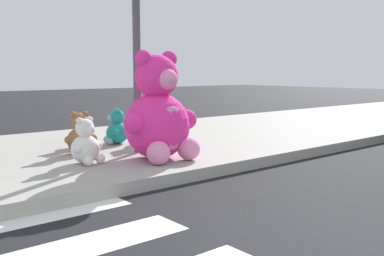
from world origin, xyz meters
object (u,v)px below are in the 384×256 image
at_px(plush_teal, 116,130).
at_px(plush_tan, 151,125).
at_px(plush_white, 86,145).
at_px(plush_brown, 80,137).
at_px(plush_pink_large, 159,116).
at_px(sign_pole, 136,32).
at_px(plush_red, 81,134).

height_order(plush_teal, plush_tan, plush_tan).
bearing_deg(plush_white, plush_brown, 70.32).
height_order(plush_pink_large, plush_tan, plush_pink_large).
relative_size(sign_pole, plush_red, 6.10).
bearing_deg(plush_tan, sign_pole, -137.25).
relative_size(plush_red, plush_brown, 0.87).
bearing_deg(plush_teal, plush_pink_large, -96.87).
bearing_deg(plush_red, plush_brown, -115.83).
height_order(sign_pole, plush_teal, sign_pole).
xyz_separation_m(plush_teal, plush_red, (-0.58, 0.05, -0.02)).
relative_size(sign_pole, plush_pink_large, 2.24).
bearing_deg(plush_white, plush_red, 67.73).
relative_size(plush_pink_large, plush_white, 2.42).
relative_size(plush_pink_large, plush_red, 2.72).
xyz_separation_m(sign_pole, plush_brown, (-0.69, 0.42, -1.46)).
xyz_separation_m(plush_tan, plush_white, (-1.56, -0.84, -0.05)).
height_order(plush_tan, plush_brown, plush_tan).
bearing_deg(plush_red, plush_pink_large, -74.61).
distance_m(plush_teal, plush_tan, 0.57).
bearing_deg(plush_pink_large, plush_brown, 122.26).
relative_size(plush_pink_large, plush_teal, 2.49).
bearing_deg(plush_teal, plush_tan, -29.04).
distance_m(plush_pink_large, plush_red, 1.59).
xyz_separation_m(plush_tan, plush_brown, (-1.31, -0.15, -0.04)).
xyz_separation_m(plush_white, plush_brown, (0.25, 0.69, 0.00)).
distance_m(plush_pink_large, plush_tan, 1.38).
relative_size(plush_teal, plush_tan, 0.81).
height_order(plush_white, plush_red, plush_white).
xyz_separation_m(sign_pole, plush_teal, (0.12, 0.85, -1.47)).
bearing_deg(plush_brown, plush_white, -109.68).
bearing_deg(plush_red, plush_teal, -5.06).
distance_m(plush_teal, plush_brown, 0.92).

